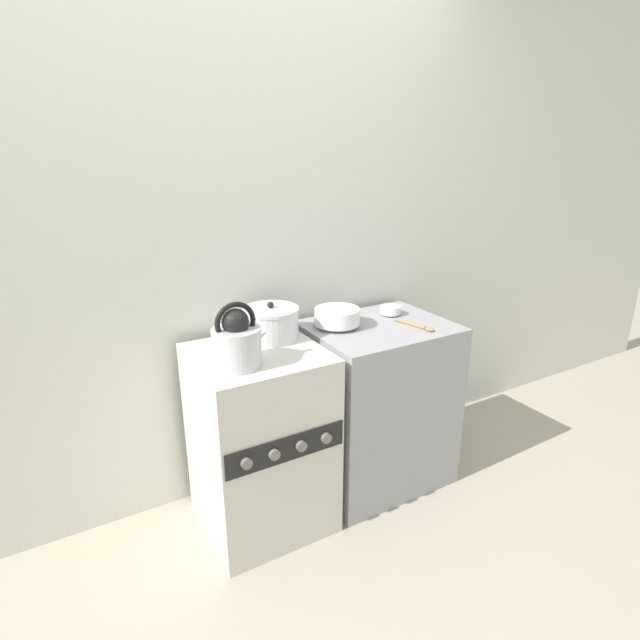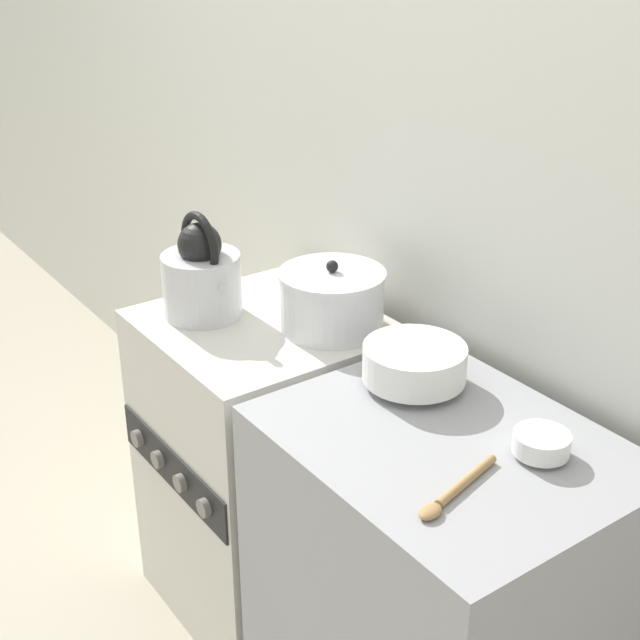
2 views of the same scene
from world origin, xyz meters
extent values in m
plane|color=#B2A893|center=(0.00, 0.00, 0.00)|extent=(12.00, 12.00, 0.00)
cube|color=silver|center=(0.00, 0.61, 1.25)|extent=(7.00, 0.06, 2.50)
cube|color=beige|center=(0.00, 0.26, 0.42)|extent=(0.53, 0.52, 0.83)
cube|color=black|center=(0.00, 0.00, 0.52)|extent=(0.51, 0.01, 0.11)
cylinder|color=slate|center=(-0.17, -0.01, 0.52)|extent=(0.04, 0.02, 0.04)
cylinder|color=slate|center=(-0.06, -0.01, 0.52)|extent=(0.04, 0.02, 0.04)
cylinder|color=slate|center=(0.06, -0.01, 0.52)|extent=(0.04, 0.02, 0.04)
cylinder|color=slate|center=(0.17, -0.01, 0.52)|extent=(0.04, 0.02, 0.04)
cube|color=#99999E|center=(0.63, 0.27, 0.42)|extent=(0.67, 0.54, 0.84)
cylinder|color=silver|center=(-0.12, 0.17, 0.91)|extent=(0.19, 0.19, 0.15)
sphere|color=black|center=(-0.12, 0.17, 1.01)|extent=(0.10, 0.10, 0.10)
torus|color=black|center=(-0.12, 0.17, 1.01)|extent=(0.16, 0.02, 0.16)
cone|color=silver|center=(-0.03, 0.17, 0.93)|extent=(0.09, 0.04, 0.07)
cylinder|color=silver|center=(0.12, 0.38, 0.90)|extent=(0.24, 0.24, 0.13)
cylinder|color=silver|center=(0.12, 0.38, 0.97)|extent=(0.25, 0.25, 0.01)
sphere|color=black|center=(0.12, 0.38, 0.99)|extent=(0.03, 0.03, 0.03)
cylinder|color=white|center=(0.44, 0.35, 0.84)|extent=(0.10, 0.10, 0.02)
cylinder|color=white|center=(0.44, 0.35, 0.89)|extent=(0.21, 0.21, 0.07)
cylinder|color=white|center=(0.77, 0.36, 0.84)|extent=(0.05, 0.05, 0.01)
cylinder|color=white|center=(0.77, 0.36, 0.86)|extent=(0.10, 0.10, 0.04)
cylinder|color=#A37A4C|center=(0.76, 0.20, 0.84)|extent=(0.06, 0.17, 0.02)
ellipsoid|color=#A37A4C|center=(0.78, 0.09, 0.84)|extent=(0.04, 0.06, 0.02)
camera|label=1|loc=(-0.73, -1.52, 1.63)|focal=28.00mm
camera|label=2|loc=(1.63, -0.74, 1.75)|focal=50.00mm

